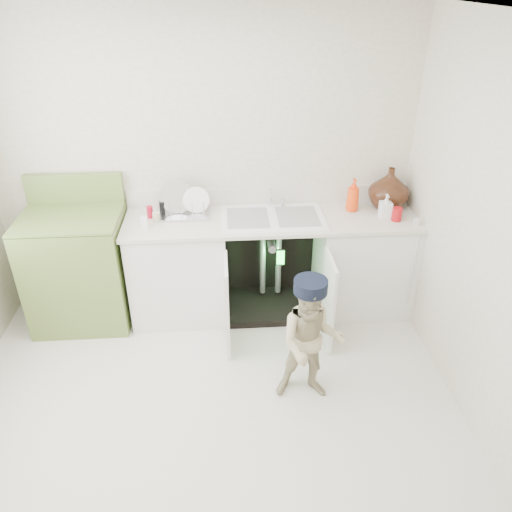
{
  "coord_description": "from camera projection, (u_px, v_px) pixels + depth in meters",
  "views": [
    {
      "loc": [
        0.14,
        -2.5,
        2.68
      ],
      "look_at": [
        0.38,
        0.7,
        0.83
      ],
      "focal_mm": 35.0,
      "sensor_mm": 36.0,
      "label": 1
    }
  ],
  "objects": [
    {
      "name": "room_shell",
      "position": [
        200.0,
        256.0,
        2.86
      ],
      "size": [
        6.0,
        5.5,
        1.26
      ],
      "color": "beige",
      "rests_on": "ground"
    },
    {
      "name": "counter_run",
      "position": [
        276.0,
        261.0,
        4.33
      ],
      "size": [
        2.44,
        1.02,
        1.25
      ],
      "color": "silver",
      "rests_on": "ground"
    },
    {
      "name": "avocado_stove",
      "position": [
        79.0,
        267.0,
        4.19
      ],
      "size": [
        0.79,
        0.65,
        1.23
      ],
      "color": "olive",
      "rests_on": "ground"
    },
    {
      "name": "repair_worker",
      "position": [
        311.0,
        341.0,
        3.39
      ],
      "size": [
        0.49,
        0.95,
        0.96
      ],
      "rotation": [
        0.0,
        0.0,
        -0.09
      ],
      "color": "tan",
      "rests_on": "ground"
    },
    {
      "name": "ground",
      "position": [
        210.0,
        410.0,
        3.49
      ],
      "size": [
        3.5,
        3.5,
        0.0
      ],
      "primitive_type": "plane",
      "color": "beige",
      "rests_on": "ground"
    }
  ]
}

